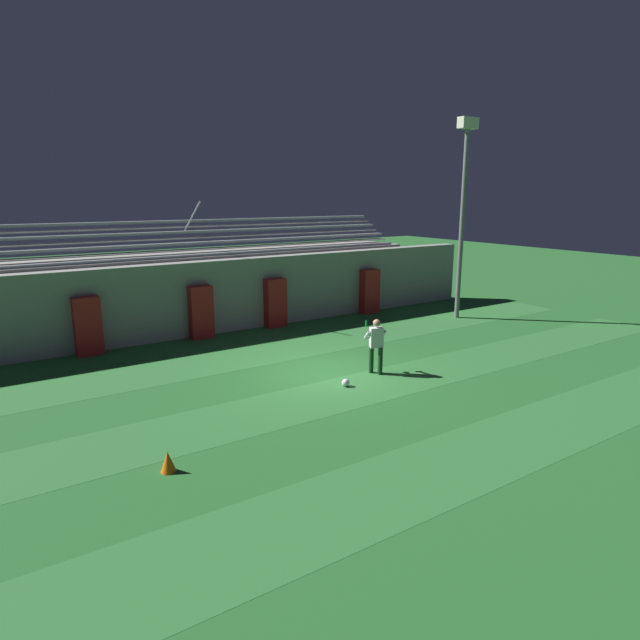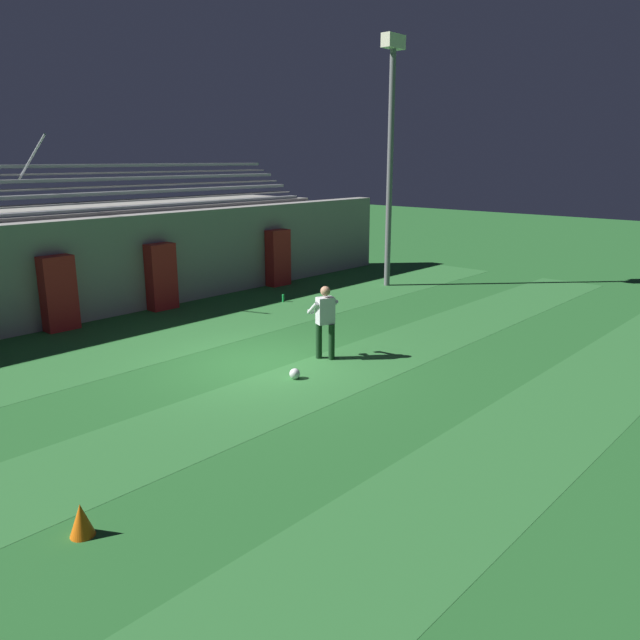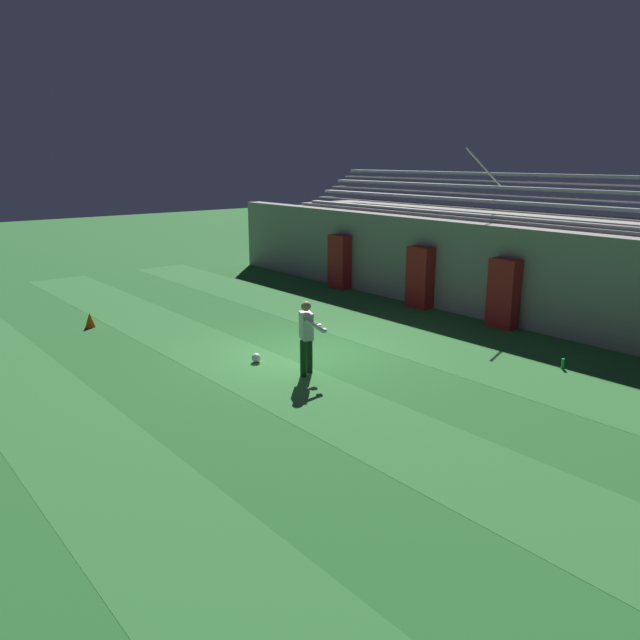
% 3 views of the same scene
% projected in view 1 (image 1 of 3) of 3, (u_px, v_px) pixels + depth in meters
% --- Properties ---
extents(ground_plane, '(80.00, 80.00, 0.00)m').
position_uv_depth(ground_plane, '(326.00, 373.00, 16.04)').
color(ground_plane, '#286B2D').
extents(turf_stripe_near, '(28.00, 2.19, 0.01)m').
position_uv_depth(turf_stripe_near, '(487.00, 451.00, 11.16)').
color(turf_stripe_near, '#337A38').
rests_on(turf_stripe_near, ground).
extents(turf_stripe_mid, '(28.00, 2.19, 0.01)m').
position_uv_depth(turf_stripe_mid, '(359.00, 389.00, 14.72)').
color(turf_stripe_mid, '#337A38').
rests_on(turf_stripe_mid, ground).
extents(turf_stripe_far, '(28.00, 2.19, 0.01)m').
position_uv_depth(turf_stripe_far, '(281.00, 351.00, 18.29)').
color(turf_stripe_far, '#337A38').
rests_on(turf_stripe_far, ground).
extents(back_wall, '(24.00, 0.60, 2.80)m').
position_uv_depth(back_wall, '(234.00, 295.00, 21.00)').
color(back_wall, '#999691').
rests_on(back_wall, ground).
extents(padding_pillar_gate_left, '(0.85, 0.44, 1.96)m').
position_uv_depth(padding_pillar_gate_left, '(201.00, 312.00, 19.80)').
color(padding_pillar_gate_left, '#B21E1E').
rests_on(padding_pillar_gate_left, ground).
extents(padding_pillar_gate_right, '(0.85, 0.44, 1.96)m').
position_uv_depth(padding_pillar_gate_right, '(276.00, 303.00, 21.49)').
color(padding_pillar_gate_right, '#B21E1E').
rests_on(padding_pillar_gate_right, ground).
extents(padding_pillar_far_left, '(0.85, 0.44, 1.96)m').
position_uv_depth(padding_pillar_far_left, '(88.00, 326.00, 17.69)').
color(padding_pillar_far_left, '#B21E1E').
rests_on(padding_pillar_far_left, ground).
extents(padding_pillar_far_right, '(0.85, 0.44, 1.96)m').
position_uv_depth(padding_pillar_far_right, '(370.00, 291.00, 24.08)').
color(padding_pillar_far_right, '#B21E1E').
rests_on(padding_pillar_far_right, ground).
extents(bleacher_stand, '(18.00, 3.35, 5.03)m').
position_uv_depth(bleacher_stand, '(214.00, 285.00, 22.59)').
color(bleacher_stand, '#999691').
rests_on(bleacher_stand, ground).
extents(floodlight_pole, '(0.90, 0.36, 8.26)m').
position_uv_depth(floodlight_pole, '(464.00, 195.00, 22.14)').
color(floodlight_pole, slate).
rests_on(floodlight_pole, ground).
extents(goalkeeper, '(0.71, 0.69, 1.67)m').
position_uv_depth(goalkeeper, '(376.00, 343.00, 15.81)').
color(goalkeeper, '#143319').
rests_on(goalkeeper, ground).
extents(soccer_ball, '(0.22, 0.22, 0.22)m').
position_uv_depth(soccer_ball, '(346.00, 383.00, 14.90)').
color(soccer_ball, white).
rests_on(soccer_ball, ground).
extents(traffic_cone, '(0.30, 0.30, 0.42)m').
position_uv_depth(traffic_cone, '(168.00, 462.00, 10.29)').
color(traffic_cone, orange).
rests_on(traffic_cone, ground).
extents(water_bottle, '(0.07, 0.07, 0.24)m').
position_uv_depth(water_bottle, '(366.00, 324.00, 21.70)').
color(water_bottle, green).
rests_on(water_bottle, ground).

